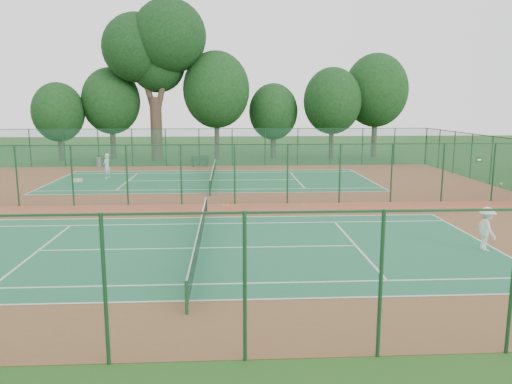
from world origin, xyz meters
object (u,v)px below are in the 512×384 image
player_near (487,229)px  big_tree (155,47)px  kit_bag (77,180)px  bench (200,161)px  player_far (107,166)px  trash_bin (99,162)px

player_near → big_tree: big_tree is taller
kit_bag → big_tree: 18.68m
player_near → bench: size_ratio=1.03×
player_far → big_tree: size_ratio=0.12×
bench → big_tree: 13.05m
player_near → bench: player_near is taller
player_near → trash_bin: size_ratio=1.95×
player_near → big_tree: bearing=26.3°
trash_bin → big_tree: size_ratio=0.06×
player_far → kit_bag: 2.58m
big_tree → kit_bag: bearing=-105.6°
player_far → bench: (6.82, 7.01, -0.46)m
kit_bag → trash_bin: bearing=69.6°
trash_bin → big_tree: bearing=49.9°
player_near → big_tree: (-17.39, 33.10, 10.38)m
bench → big_tree: bearing=117.3°
trash_bin → kit_bag: size_ratio=1.28×
player_near → kit_bag: size_ratio=2.49×
player_near → bench: bearing=23.7°
player_far → kit_bag: bearing=-31.6°
player_near → trash_bin: 35.29m
player_near → bench: 30.13m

